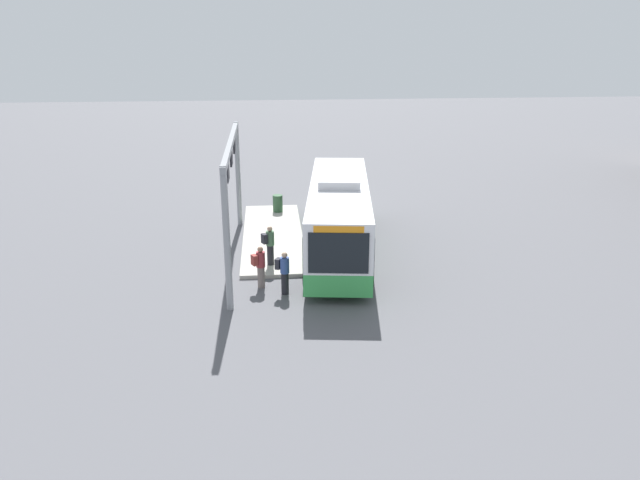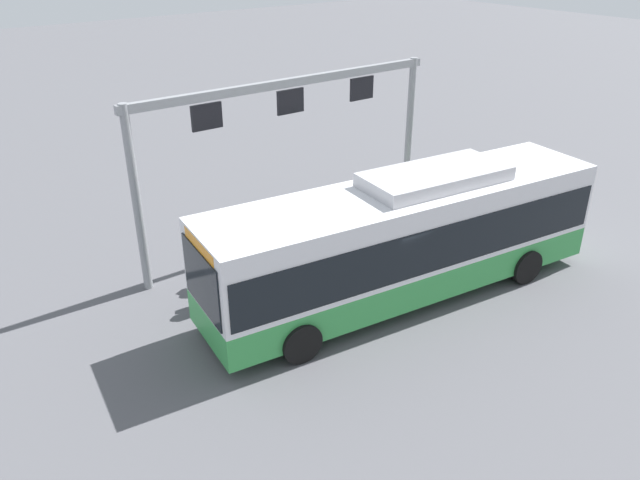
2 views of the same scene
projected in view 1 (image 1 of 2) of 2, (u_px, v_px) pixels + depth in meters
The scene contains 8 objects.
ground_plane at pixel (338, 252), 27.20m from camera, with size 120.00×120.00×0.00m, color #56565B.
platform_curb at pixel (273, 236), 29.03m from camera, with size 10.00×2.80×0.16m, color #B2ADA3.
bus_main at pixel (339, 213), 26.61m from camera, with size 11.43×3.83×3.46m.
person_boarding at pixel (260, 266), 23.23m from camera, with size 0.52×0.60×1.67m.
person_waiting_near at pixel (269, 244), 25.06m from camera, with size 0.51×0.60×1.67m.
person_waiting_mid at pixel (284, 272), 22.69m from camera, with size 0.51×0.60×1.67m.
platform_sign_gantry at pixel (232, 173), 25.11m from camera, with size 10.26×0.24×5.20m.
trash_bin at pixel (278, 203), 32.47m from camera, with size 0.52×0.52×0.90m, color #2D5133.
Camera 1 is at (25.32, -3.05, 9.51)m, focal length 34.25 mm.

